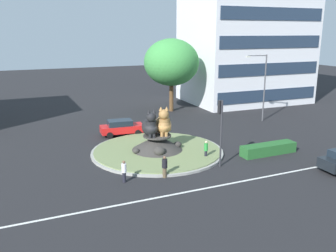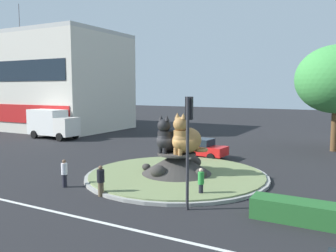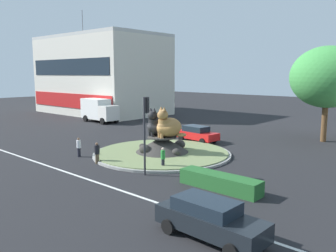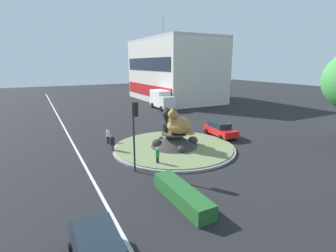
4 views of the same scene
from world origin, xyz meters
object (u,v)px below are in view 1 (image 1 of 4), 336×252
object	(u,v)px
pedestrian_black_shirt	(165,166)
hatchback_near_shophouse	(122,127)
cat_statue_black	(150,126)
pedestrian_white_shirt	(124,171)
office_tower	(247,16)
traffic_light_mast	(221,121)
broadleaf_tree_behind_island	(171,62)
streetlight_arm	(263,83)
cat_statue_tabby	(163,124)
pedestrian_green_shirt	(206,149)

from	to	relation	value
pedestrian_black_shirt	hatchback_near_shophouse	xyz separation A→B (m)	(0.35, 11.94, -0.03)
cat_statue_black	pedestrian_white_shirt	bearing A→B (deg)	-31.96
pedestrian_black_shirt	hatchback_near_shophouse	bearing A→B (deg)	26.40
office_tower	pedestrian_black_shirt	size ratio (longest dim) A/B	15.34
cat_statue_black	traffic_light_mast	distance (m)	6.45
traffic_light_mast	hatchback_near_shophouse	xyz separation A→B (m)	(-4.45, 11.53, -2.81)
broadleaf_tree_behind_island	pedestrian_black_shirt	xyz separation A→B (m)	(-9.70, -20.41, -5.53)
streetlight_arm	hatchback_near_shophouse	size ratio (longest dim) A/B	1.73
cat_statue_tabby	cat_statue_black	bearing A→B (deg)	-72.18
streetlight_arm	pedestrian_black_shirt	size ratio (longest dim) A/B	4.74
pedestrian_white_shirt	pedestrian_green_shirt	xyz separation A→B (m)	(7.57, 1.89, -0.01)
broadleaf_tree_behind_island	pedestrian_green_shirt	world-z (taller)	broadleaf_tree_behind_island
streetlight_arm	pedestrian_green_shirt	distance (m)	15.72
pedestrian_green_shirt	office_tower	bearing A→B (deg)	174.30
pedestrian_white_shirt	hatchback_near_shophouse	distance (m)	12.03
office_tower	broadleaf_tree_behind_island	size ratio (longest dim) A/B	2.65
office_tower	pedestrian_white_shirt	distance (m)	36.11
traffic_light_mast	pedestrian_white_shirt	world-z (taller)	traffic_light_mast
office_tower	broadleaf_tree_behind_island	world-z (taller)	office_tower
pedestrian_black_shirt	traffic_light_mast	bearing A→B (deg)	-57.08
streetlight_arm	pedestrian_white_shirt	size ratio (longest dim) A/B	4.85
pedestrian_black_shirt	pedestrian_green_shirt	bearing A→B (deg)	-36.16
cat_statue_black	office_tower	xyz separation A→B (m)	(21.78, 17.46, 10.02)
cat_statue_black	pedestrian_black_shirt	size ratio (longest dim) A/B	1.51
cat_statue_black	office_tower	distance (m)	29.66
traffic_light_mast	streetlight_arm	bearing A→B (deg)	-57.72
office_tower	pedestrian_green_shirt	size ratio (longest dim) A/B	16.07
pedestrian_white_shirt	traffic_light_mast	bearing A→B (deg)	108.15
pedestrian_green_shirt	streetlight_arm	bearing A→B (deg)	161.37
traffic_light_mast	streetlight_arm	size ratio (longest dim) A/B	0.68
streetlight_arm	pedestrian_green_shirt	bearing A→B (deg)	46.19
cat_statue_tabby	broadleaf_tree_behind_island	world-z (taller)	broadleaf_tree_behind_island
pedestrian_black_shirt	cat_statue_tabby	bearing A→B (deg)	5.95
cat_statue_black	pedestrian_green_shirt	xyz separation A→B (m)	(3.67, -3.22, -1.60)
broadleaf_tree_behind_island	pedestrian_white_shirt	bearing A→B (deg)	-122.16
cat_statue_black	hatchback_near_shophouse	xyz separation A→B (m)	(-0.64, 6.47, -1.60)
hatchback_near_shophouse	pedestrian_black_shirt	bearing A→B (deg)	-86.75
office_tower	broadleaf_tree_behind_island	xyz separation A→B (m)	(-13.08, -2.51, -6.07)
cat_statue_black	pedestrian_black_shirt	bearing A→B (deg)	-4.89
office_tower	traffic_light_mast	bearing A→B (deg)	-127.14
streetlight_arm	pedestrian_black_shirt	xyz separation A→B (m)	(-17.05, -11.20, -3.65)
cat_statue_tabby	traffic_light_mast	bearing A→B (deg)	43.99
broadleaf_tree_behind_island	pedestrian_green_shirt	xyz separation A→B (m)	(-5.04, -18.16, -5.55)
cat_statue_black	traffic_light_mast	bearing A→B (deg)	42.35
cat_statue_tabby	pedestrian_green_shirt	xyz separation A→B (m)	(2.43, -3.24, -1.67)
pedestrian_green_shirt	hatchback_near_shophouse	xyz separation A→B (m)	(-4.31, 9.69, -0.00)
pedestrian_black_shirt	pedestrian_white_shirt	distance (m)	2.93
pedestrian_black_shirt	office_tower	bearing A→B (deg)	-16.72
broadleaf_tree_behind_island	hatchback_near_shophouse	bearing A→B (deg)	-137.79
cat_statue_tabby	office_tower	xyz separation A→B (m)	(20.54, 17.44, 9.95)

